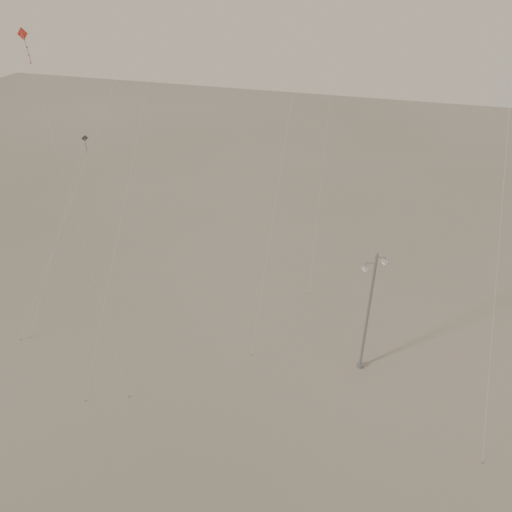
# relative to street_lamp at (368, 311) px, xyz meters

# --- Properties ---
(ground) EXTENTS (160.00, 160.00, 0.00)m
(ground) POSITION_rel_street_lamp_xyz_m (-7.56, -5.80, -4.96)
(ground) COLOR gray
(ground) RESTS_ON ground
(street_lamp) EXTENTS (1.60, 0.74, 9.30)m
(street_lamp) POSITION_rel_street_lamp_xyz_m (0.00, 0.00, 0.00)
(street_lamp) COLOR gray
(street_lamp) RESTS_ON ground
(kite_1) EXTENTS (2.48, 16.62, 28.04)m
(kite_1) POSITION_rel_street_lamp_xyz_m (-14.99, 4.01, 15.72)
(kite_1) COLOR #312B29
(kite_1) RESTS_ON ground
(kite_3) EXTENTS (4.61, 3.17, 21.62)m
(kite_3) POSITION_rel_street_lamp_xyz_m (-17.28, -4.88, 10.67)
(kite_3) COLOR maroon
(kite_3) RESTS_ON ground
(kite_6) EXTENTS (0.66, 10.83, 12.30)m
(kite_6) POSITION_rel_street_lamp_xyz_m (-23.85, 3.80, 3.74)
(kite_6) COLOR #312B29
(kite_6) RESTS_ON ground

